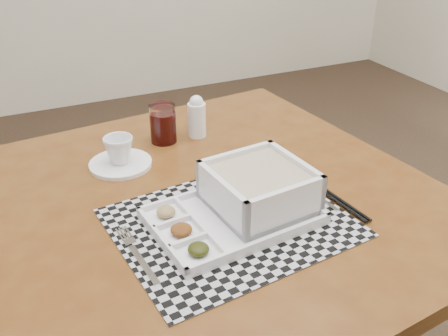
{
  "coord_description": "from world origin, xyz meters",
  "views": [
    {
      "loc": [
        -0.45,
        -0.86,
        1.31
      ],
      "look_at": [
        -0.09,
        -0.08,
        0.83
      ],
      "focal_mm": 40.0,
      "sensor_mm": 36.0,
      "label": 1
    }
  ],
  "objects": [
    {
      "name": "dining_table",
      "position": [
        -0.1,
        -0.01,
        0.65
      ],
      "size": [
        1.07,
        1.07,
        0.73
      ],
      "color": "#4F270E",
      "rests_on": "ground"
    },
    {
      "name": "placemat",
      "position": [
        -0.1,
        -0.13,
        0.73
      ],
      "size": [
        0.48,
        0.41,
        0.0
      ],
      "primitive_type": "cube",
      "rotation": [
        0.0,
        0.0,
        0.11
      ],
      "color": "#AAA9B1",
      "rests_on": "dining_table"
    },
    {
      "name": "serving_tray",
      "position": [
        -0.05,
        -0.12,
        0.77
      ],
      "size": [
        0.34,
        0.25,
        0.1
      ],
      "color": "white",
      "rests_on": "placemat"
    },
    {
      "name": "fork",
      "position": [
        -0.3,
        -0.15,
        0.73
      ],
      "size": [
        0.04,
        0.19,
        0.0
      ],
      "color": "silver",
      "rests_on": "placemat"
    },
    {
      "name": "spoon",
      "position": [
        0.1,
        -0.05,
        0.74
      ],
      "size": [
        0.04,
        0.18,
        0.01
      ],
      "color": "silver",
      "rests_on": "placemat"
    },
    {
      "name": "chopsticks",
      "position": [
        0.14,
        -0.13,
        0.74
      ],
      "size": [
        0.04,
        0.24,
        0.01
      ],
      "color": "black",
      "rests_on": "placemat"
    },
    {
      "name": "saucer",
      "position": [
        -0.24,
        0.19,
        0.73
      ],
      "size": [
        0.15,
        0.15,
        0.01
      ],
      "primitive_type": "cylinder",
      "color": "white",
      "rests_on": "dining_table"
    },
    {
      "name": "cup",
      "position": [
        -0.24,
        0.19,
        0.77
      ],
      "size": [
        0.07,
        0.07,
        0.07
      ],
      "primitive_type": "imported",
      "rotation": [
        0.0,
        0.0,
        -0.05
      ],
      "color": "white",
      "rests_on": "saucer"
    },
    {
      "name": "juice_glass",
      "position": [
        -0.1,
        0.28,
        0.78
      ],
      "size": [
        0.07,
        0.07,
        0.1
      ],
      "color": "white",
      "rests_on": "dining_table"
    },
    {
      "name": "creamer_bottle",
      "position": [
        -0.01,
        0.27,
        0.78
      ],
      "size": [
        0.05,
        0.05,
        0.12
      ],
      "color": "white",
      "rests_on": "dining_table"
    }
  ]
}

